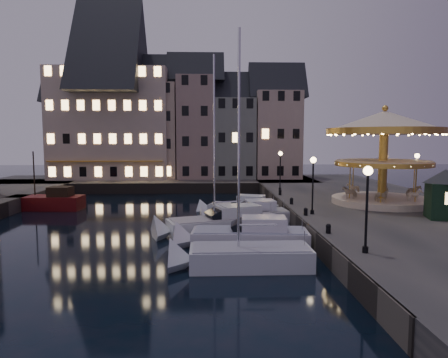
{
  "coord_description": "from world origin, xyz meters",
  "views": [
    {
      "loc": [
        -0.23,
        -27.46,
        6.71
      ],
      "look_at": [
        1.0,
        8.0,
        3.2
      ],
      "focal_mm": 32.0,
      "sensor_mm": 36.0,
      "label": 1
    }
  ],
  "objects_px": {
    "motorboat_d": "(246,217)",
    "motorboat_b": "(243,237)",
    "red_fishing_boat": "(47,202)",
    "streetlamp_b": "(313,177)",
    "bollard_d": "(280,192)",
    "motorboat_c": "(220,224)",
    "motorboat_e": "(238,210)",
    "bollard_c": "(292,201)",
    "streetlamp_c": "(280,165)",
    "streetlamp_a": "(367,197)",
    "bollard_b": "(306,211)",
    "bollard_a": "(328,228)",
    "motorboat_a": "(239,258)",
    "carousel": "(384,139)",
    "streetlamp_d": "(416,169)",
    "ticket_kiosk": "(445,185)"
  },
  "relations": [
    {
      "from": "streetlamp_d",
      "to": "bollard_b",
      "type": "xyz_separation_m",
      "value": [
        -11.9,
        -7.5,
        -2.41
      ]
    },
    {
      "from": "streetlamp_b",
      "to": "bollard_d",
      "type": "relative_size",
      "value": 7.32
    },
    {
      "from": "motorboat_b",
      "to": "motorboat_a",
      "type": "bearing_deg",
      "value": -97.62
    },
    {
      "from": "streetlamp_c",
      "to": "motorboat_c",
      "type": "bearing_deg",
      "value": -116.11
    },
    {
      "from": "streetlamp_b",
      "to": "motorboat_c",
      "type": "relative_size",
      "value": 0.34
    },
    {
      "from": "streetlamp_a",
      "to": "bollard_d",
      "type": "height_order",
      "value": "streetlamp_a"
    },
    {
      "from": "motorboat_c",
      "to": "motorboat_d",
      "type": "distance_m",
      "value": 3.51
    },
    {
      "from": "bollard_b",
      "to": "red_fishing_boat",
      "type": "relative_size",
      "value": 0.08
    },
    {
      "from": "streetlamp_a",
      "to": "bollard_a",
      "type": "height_order",
      "value": "streetlamp_a"
    },
    {
      "from": "streetlamp_c",
      "to": "bollard_d",
      "type": "relative_size",
      "value": 7.32
    },
    {
      "from": "motorboat_d",
      "to": "motorboat_b",
      "type": "bearing_deg",
      "value": -96.67
    },
    {
      "from": "streetlamp_b",
      "to": "motorboat_a",
      "type": "xyz_separation_m",
      "value": [
        -5.92,
        -8.15,
        -3.48
      ]
    },
    {
      "from": "streetlamp_c",
      "to": "red_fishing_boat",
      "type": "relative_size",
      "value": 0.58
    },
    {
      "from": "bollard_c",
      "to": "motorboat_d",
      "type": "xyz_separation_m",
      "value": [
        -4.01,
        -1.99,
        -0.96
      ]
    },
    {
      "from": "motorboat_b",
      "to": "red_fishing_boat",
      "type": "xyz_separation_m",
      "value": [
        -17.75,
        14.29,
        0.05
      ]
    },
    {
      "from": "streetlamp_d",
      "to": "red_fishing_boat",
      "type": "distance_m",
      "value": 34.74
    },
    {
      "from": "motorboat_d",
      "to": "carousel",
      "type": "height_order",
      "value": "carousel"
    },
    {
      "from": "bollard_a",
      "to": "motorboat_e",
      "type": "height_order",
      "value": "motorboat_e"
    },
    {
      "from": "bollard_a",
      "to": "motorboat_a",
      "type": "relative_size",
      "value": 0.05
    },
    {
      "from": "carousel",
      "to": "ticket_kiosk",
      "type": "distance_m",
      "value": 7.37
    },
    {
      "from": "bollard_a",
      "to": "motorboat_b",
      "type": "height_order",
      "value": "motorboat_b"
    },
    {
      "from": "bollard_c",
      "to": "motorboat_d",
      "type": "relative_size",
      "value": 0.08
    },
    {
      "from": "motorboat_e",
      "to": "carousel",
      "type": "height_order",
      "value": "carousel"
    },
    {
      "from": "motorboat_d",
      "to": "carousel",
      "type": "relative_size",
      "value": 0.75
    },
    {
      "from": "bollard_b",
      "to": "bollard_c",
      "type": "xyz_separation_m",
      "value": [
        0.0,
        5.0,
        0.0
      ]
    },
    {
      "from": "bollard_b",
      "to": "motorboat_c",
      "type": "bearing_deg",
      "value": 177.84
    },
    {
      "from": "motorboat_c",
      "to": "motorboat_e",
      "type": "relative_size",
      "value": 1.79
    },
    {
      "from": "motorboat_c",
      "to": "bollard_c",
      "type": "bearing_deg",
      "value": 37.79
    },
    {
      "from": "streetlamp_d",
      "to": "motorboat_a",
      "type": "relative_size",
      "value": 0.34
    },
    {
      "from": "motorboat_d",
      "to": "red_fishing_boat",
      "type": "xyz_separation_m",
      "value": [
        -18.53,
        7.59,
        0.05
      ]
    },
    {
      "from": "streetlamp_b",
      "to": "bollard_a",
      "type": "height_order",
      "value": "streetlamp_b"
    },
    {
      "from": "bollard_c",
      "to": "motorboat_b",
      "type": "xyz_separation_m",
      "value": [
        -4.79,
        -8.7,
        -0.96
      ]
    },
    {
      "from": "bollard_a",
      "to": "motorboat_a",
      "type": "distance_m",
      "value": 5.84
    },
    {
      "from": "streetlamp_d",
      "to": "carousel",
      "type": "relative_size",
      "value": 0.44
    },
    {
      "from": "streetlamp_c",
      "to": "streetlamp_a",
      "type": "bearing_deg",
      "value": -90.0
    },
    {
      "from": "streetlamp_b",
      "to": "red_fishing_boat",
      "type": "height_order",
      "value": "red_fishing_boat"
    },
    {
      "from": "streetlamp_c",
      "to": "carousel",
      "type": "height_order",
      "value": "carousel"
    },
    {
      "from": "bollard_c",
      "to": "ticket_kiosk",
      "type": "xyz_separation_m",
      "value": [
        9.18,
        -6.49,
        1.99
      ]
    },
    {
      "from": "motorboat_d",
      "to": "streetlamp_d",
      "type": "bearing_deg",
      "value": 15.77
    },
    {
      "from": "bollard_a",
      "to": "motorboat_d",
      "type": "relative_size",
      "value": 0.08
    },
    {
      "from": "motorboat_c",
      "to": "red_fishing_boat",
      "type": "xyz_separation_m",
      "value": [
        -16.39,
        10.36,
        0.01
      ]
    },
    {
      "from": "streetlamp_a",
      "to": "motorboat_c",
      "type": "xyz_separation_m",
      "value": [
        -6.75,
        9.73,
        -3.34
      ]
    },
    {
      "from": "motorboat_a",
      "to": "motorboat_d",
      "type": "height_order",
      "value": "motorboat_a"
    },
    {
      "from": "bollard_b",
      "to": "motorboat_b",
      "type": "bearing_deg",
      "value": -142.34
    },
    {
      "from": "bollard_c",
      "to": "motorboat_c",
      "type": "relative_size",
      "value": 0.05
    },
    {
      "from": "bollard_c",
      "to": "motorboat_e",
      "type": "distance_m",
      "value": 4.66
    },
    {
      "from": "streetlamp_a",
      "to": "streetlamp_b",
      "type": "bearing_deg",
      "value": 90.0
    },
    {
      "from": "streetlamp_a",
      "to": "bollard_a",
      "type": "xyz_separation_m",
      "value": [
        -0.6,
        4.0,
        -2.41
      ]
    },
    {
      "from": "bollard_a",
      "to": "motorboat_d",
      "type": "xyz_separation_m",
      "value": [
        -4.01,
        8.51,
        -0.96
      ]
    },
    {
      "from": "bollard_c",
      "to": "motorboat_d",
      "type": "distance_m",
      "value": 4.58
    }
  ]
}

